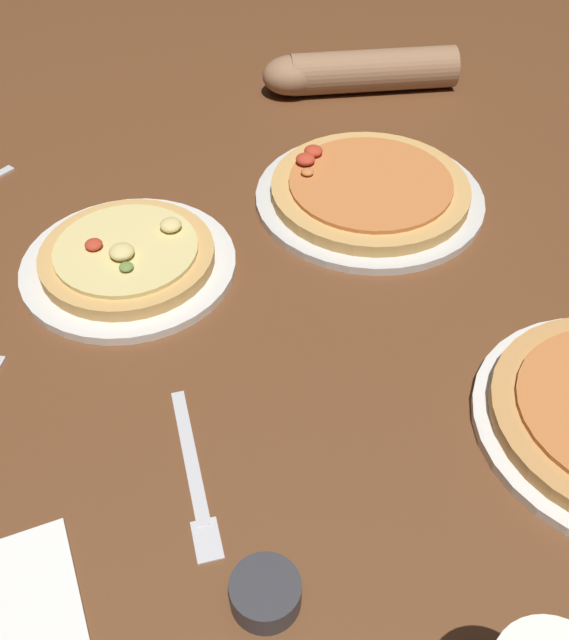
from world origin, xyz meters
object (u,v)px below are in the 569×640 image
Objects in this scene: pizza_plate_far at (369,192)px; diner_arm at (352,72)px; napkin_folded at (16,603)px; fork_spare at (194,473)px; pizza_plate_side at (128,259)px; ramekin_sauce at (265,593)px.

diner_arm reaches higher than pizza_plate_far.
diner_arm is at bearing 81.76° from pizza_plate_far.
fork_spare is at bearing 33.91° from napkin_folded.
pizza_plate_side is 1.35× the size of fork_spare.
napkin_folded is 1.00m from diner_arm.
diner_arm is at bearing 47.36° from pizza_plate_side.
pizza_plate_side reaches higher than napkin_folded.
ramekin_sauce is 0.22m from napkin_folded.
pizza_plate_side is 0.45m from napkin_folded.
pizza_plate_side is at bearing 100.34° from fork_spare.
pizza_plate_side is 0.58m from diner_arm.
pizza_plate_far reaches higher than napkin_folded.
pizza_plate_far is 0.51m from fork_spare.
ramekin_sauce is 0.19× the size of diner_arm.
pizza_plate_far is at bearing 15.73° from pizza_plate_side.
pizza_plate_far reaches higher than ramekin_sauce.
diner_arm is (0.33, 0.76, 0.03)m from fork_spare.
napkin_folded is at bearing -129.74° from pizza_plate_far.
napkin_folded is at bearing 171.97° from ramekin_sauce.
pizza_plate_side is at bearing 103.57° from ramekin_sauce.
ramekin_sauce is (-0.23, -0.57, -0.00)m from pizza_plate_far.
pizza_plate_side reaches higher than pizza_plate_far.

